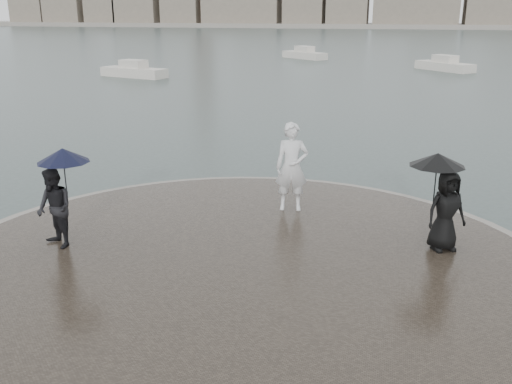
# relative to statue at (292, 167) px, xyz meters

# --- Properties ---
(kerb_ring) EXTENTS (12.50, 12.50, 0.32)m
(kerb_ring) POSITION_rel_statue_xyz_m (-0.33, -3.49, -1.26)
(kerb_ring) COLOR gray
(kerb_ring) RESTS_ON ground
(quay_tip) EXTENTS (11.90, 11.90, 0.36)m
(quay_tip) POSITION_rel_statue_xyz_m (-0.33, -3.49, -1.24)
(quay_tip) COLOR #2D261E
(quay_tip) RESTS_ON ground
(statue) EXTENTS (0.85, 0.63, 2.11)m
(statue) POSITION_rel_statue_xyz_m (0.00, 0.00, 0.00)
(statue) COLOR silver
(statue) RESTS_ON quay_tip
(visitor_left) EXTENTS (1.26, 1.08, 2.04)m
(visitor_left) POSITION_rel_statue_xyz_m (-4.13, -3.34, 0.05)
(visitor_left) COLOR black
(visitor_left) RESTS_ON quay_tip
(visitor_right) EXTENTS (1.27, 1.09, 1.95)m
(visitor_right) POSITION_rel_statue_xyz_m (3.32, -1.62, 0.08)
(visitor_right) COLOR black
(visitor_right) RESTS_ON quay_tip
(far_skyline) EXTENTS (260.00, 20.00, 37.00)m
(far_skyline) POSITION_rel_statue_xyz_m (-6.63, 153.72, 4.19)
(far_skyline) COLOR gray
(far_skyline) RESTS_ON ground
(boats) EXTENTS (28.79, 24.04, 1.50)m
(boats) POSITION_rel_statue_xyz_m (-6.25, 38.36, -1.04)
(boats) COLOR beige
(boats) RESTS_ON ground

